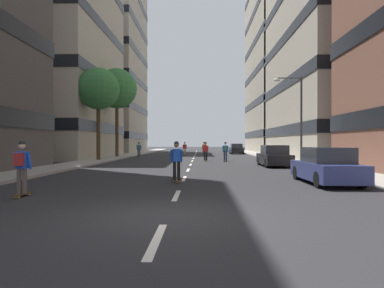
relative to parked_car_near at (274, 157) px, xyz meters
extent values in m
plane|color=#28282B|center=(-6.04, 13.31, -0.70)|extent=(177.85, 177.85, 0.00)
cube|color=#9E9991|center=(-14.62, 17.02, -0.63)|extent=(2.67, 81.52, 0.14)
cube|color=#9E9991|center=(2.53, 17.02, -0.63)|extent=(2.67, 81.52, 0.14)
cube|color=silver|center=(-6.04, -18.33, -0.70)|extent=(0.16, 2.20, 0.01)
cube|color=silver|center=(-6.04, -13.33, -0.70)|extent=(0.16, 2.20, 0.01)
cube|color=silver|center=(-6.04, -8.33, -0.70)|extent=(0.16, 2.20, 0.01)
cube|color=silver|center=(-6.04, -3.33, -0.70)|extent=(0.16, 2.20, 0.01)
cube|color=silver|center=(-6.04, 1.67, -0.70)|extent=(0.16, 2.20, 0.01)
cube|color=silver|center=(-6.04, 6.67, -0.70)|extent=(0.16, 2.20, 0.01)
cube|color=silver|center=(-6.04, 11.67, -0.70)|extent=(0.16, 2.20, 0.01)
cube|color=silver|center=(-6.04, 16.67, -0.70)|extent=(0.16, 2.20, 0.01)
cube|color=silver|center=(-6.04, 21.67, -0.70)|extent=(0.16, 2.20, 0.01)
cube|color=silver|center=(-6.04, 26.67, -0.70)|extent=(0.16, 2.20, 0.01)
cube|color=silver|center=(-6.04, 31.67, -0.70)|extent=(0.16, 2.20, 0.01)
cube|color=silver|center=(-6.04, 36.67, -0.70)|extent=(0.16, 2.20, 0.01)
cube|color=silver|center=(-6.04, 41.67, -0.70)|extent=(0.16, 2.20, 0.01)
cube|color=silver|center=(-6.04, 46.67, -0.70)|extent=(0.16, 2.20, 0.01)
cube|color=#B2A893|center=(-24.03, 13.45, 10.37)|extent=(16.16, 17.28, 22.14)
cube|color=black|center=(-24.03, 13.45, 2.62)|extent=(16.28, 17.40, 1.10)
cube|color=black|center=(-24.03, 13.45, 8.16)|extent=(16.28, 17.40, 1.10)
cube|color=black|center=(-24.03, 13.45, 13.69)|extent=(16.28, 17.40, 1.10)
cube|color=#B2A893|center=(-24.03, 34.19, 15.77)|extent=(16.16, 17.33, 32.93)
cube|color=black|center=(-24.03, 34.19, 2.12)|extent=(16.28, 17.45, 1.10)
cube|color=black|center=(-24.03, 34.19, 6.83)|extent=(16.28, 17.45, 1.10)
cube|color=black|center=(-24.03, 34.19, 11.53)|extent=(16.28, 17.45, 1.10)
cube|color=black|center=(-24.03, 34.19, 16.24)|extent=(16.28, 17.45, 1.10)
cube|color=black|center=(-24.03, 34.19, 20.94)|extent=(16.28, 17.45, 1.10)
cube|color=black|center=(-24.03, 34.19, 25.64)|extent=(16.28, 17.45, 1.10)
cube|color=#BCB29E|center=(11.95, 13.45, 14.35)|extent=(16.16, 22.24, 30.10)
cube|color=black|center=(11.95, 13.45, 2.31)|extent=(16.28, 22.36, 1.10)
cube|color=black|center=(11.95, 13.45, 7.33)|extent=(16.28, 22.36, 1.10)
cube|color=black|center=(11.95, 13.45, 12.34)|extent=(16.28, 22.36, 1.10)
cube|color=#B2A893|center=(11.95, 34.19, 14.87)|extent=(16.16, 21.65, 31.13)
cube|color=black|center=(11.95, 34.19, 2.41)|extent=(16.28, 21.77, 1.10)
cube|color=black|center=(11.95, 34.19, 7.60)|extent=(16.28, 21.77, 1.10)
cube|color=black|center=(11.95, 34.19, 12.79)|extent=(16.28, 21.77, 1.10)
cube|color=black|center=(11.95, 34.19, 17.98)|extent=(16.28, 21.77, 1.10)
cube|color=black|center=(11.95, 34.19, 23.17)|extent=(16.28, 21.77, 1.10)
cube|color=black|center=(0.00, 0.04, -0.17)|extent=(1.80, 4.40, 0.70)
cube|color=#2D3338|center=(0.00, -0.11, 0.50)|extent=(1.60, 2.10, 0.64)
cylinder|color=black|center=(-0.80, 1.49, -0.38)|extent=(0.22, 0.64, 0.64)
cylinder|color=black|center=(0.80, 1.49, -0.38)|extent=(0.22, 0.64, 0.64)
cylinder|color=black|center=(-0.80, -1.41, -0.38)|extent=(0.22, 0.64, 0.64)
cylinder|color=black|center=(0.80, -1.41, -0.38)|extent=(0.22, 0.64, 0.64)
cube|color=black|center=(0.00, 25.64, -0.17)|extent=(1.80, 4.40, 0.70)
cube|color=#2D3338|center=(0.00, 25.49, 0.50)|extent=(1.60, 2.10, 0.64)
cylinder|color=black|center=(-0.80, 27.09, -0.38)|extent=(0.22, 0.64, 0.64)
cylinder|color=black|center=(0.80, 27.09, -0.38)|extent=(0.22, 0.64, 0.64)
cylinder|color=black|center=(-0.80, 24.19, -0.38)|extent=(0.22, 0.64, 0.64)
cylinder|color=black|center=(0.80, 24.19, -0.38)|extent=(0.22, 0.64, 0.64)
cube|color=navy|center=(0.00, -10.00, -0.17)|extent=(1.80, 4.40, 0.70)
cube|color=#2D3338|center=(0.00, -10.15, 0.50)|extent=(1.60, 2.10, 0.64)
cylinder|color=black|center=(-0.80, -8.55, -0.38)|extent=(0.22, 0.64, 0.64)
cylinder|color=black|center=(0.80, -8.55, -0.38)|extent=(0.22, 0.64, 0.64)
cylinder|color=black|center=(-0.80, -11.45, -0.38)|extent=(0.22, 0.64, 0.64)
cylinder|color=black|center=(0.80, -11.45, -0.38)|extent=(0.22, 0.64, 0.64)
cylinder|color=#4C3823|center=(-14.62, 6.28, 2.01)|extent=(0.36, 0.36, 5.15)
sphere|color=#387A3D|center=(-14.62, 6.28, 5.92)|extent=(3.81, 3.81, 3.81)
cylinder|color=#4C3823|center=(-14.62, 13.08, 2.46)|extent=(0.36, 0.36, 6.03)
sphere|color=#387A3D|center=(-14.62, 13.08, 7.03)|extent=(4.46, 4.46, 4.46)
cylinder|color=#3F3F44|center=(2.27, 1.12, 2.69)|extent=(0.16, 0.16, 6.50)
cylinder|color=#3F3F44|center=(1.37, 1.12, 5.84)|extent=(1.80, 0.10, 0.10)
ellipsoid|color=silver|center=(0.47, 1.12, 5.69)|extent=(0.50, 0.30, 0.24)
cube|color=brown|center=(-12.38, 14.30, -0.62)|extent=(0.26, 0.91, 0.02)
cylinder|color=#D8BF4C|center=(-12.40, 14.62, -0.66)|extent=(0.18, 0.08, 0.07)
cylinder|color=#D8BF4C|center=(-12.36, 13.98, -0.66)|extent=(0.18, 0.08, 0.07)
cylinder|color=#2D334C|center=(-12.47, 14.30, -0.21)|extent=(0.15, 0.15, 0.80)
cylinder|color=#2D334C|center=(-12.29, 14.31, -0.21)|extent=(0.15, 0.15, 0.80)
cube|color=blue|center=(-12.38, 14.30, 0.47)|extent=(0.33, 0.22, 0.55)
cylinder|color=blue|center=(-12.60, 14.34, 0.44)|extent=(0.11, 0.23, 0.55)
cylinder|color=blue|center=(-12.17, 14.37, 0.44)|extent=(0.11, 0.23, 0.55)
sphere|color=#997051|center=(-12.38, 14.32, 0.92)|extent=(0.22, 0.22, 0.22)
sphere|color=black|center=(-12.38, 14.32, 0.97)|extent=(0.21, 0.21, 0.21)
cube|color=#4C8C4C|center=(-12.37, 14.12, 0.50)|extent=(0.27, 0.18, 0.40)
cube|color=brown|center=(-10.94, -13.73, -0.62)|extent=(0.21, 0.90, 0.02)
cylinder|color=#D8BF4C|center=(-10.94, -13.41, -0.66)|extent=(0.18, 0.07, 0.07)
cylinder|color=#D8BF4C|center=(-10.93, -14.05, -0.66)|extent=(0.18, 0.07, 0.07)
cylinder|color=#594C47|center=(-11.03, -13.73, -0.21)|extent=(0.14, 0.14, 0.80)
cylinder|color=#594C47|center=(-10.85, -13.73, -0.21)|extent=(0.14, 0.14, 0.80)
cube|color=blue|center=(-10.94, -13.73, 0.47)|extent=(0.32, 0.20, 0.55)
cylinder|color=blue|center=(-11.16, -13.68, 0.44)|extent=(0.09, 0.23, 0.55)
cylinder|color=blue|center=(-10.72, -13.68, 0.44)|extent=(0.09, 0.23, 0.55)
sphere|color=beige|center=(-10.94, -13.71, 0.92)|extent=(0.22, 0.22, 0.22)
sphere|color=black|center=(-10.94, -13.71, 0.97)|extent=(0.21, 0.21, 0.21)
cube|color=#A52626|center=(-10.93, -13.91, 0.50)|extent=(0.26, 0.16, 0.40)
cube|color=brown|center=(-4.82, 6.46, -0.62)|extent=(0.23, 0.91, 0.02)
cylinder|color=#D8BF4C|center=(-4.83, 6.78, -0.66)|extent=(0.18, 0.08, 0.07)
cylinder|color=#D8BF4C|center=(-4.81, 6.14, -0.66)|extent=(0.18, 0.08, 0.07)
cylinder|color=black|center=(-4.91, 6.46, -0.21)|extent=(0.14, 0.14, 0.80)
cylinder|color=black|center=(-4.73, 6.47, -0.21)|extent=(0.14, 0.14, 0.80)
cube|color=red|center=(-4.82, 6.46, 0.47)|extent=(0.33, 0.21, 0.55)
cylinder|color=red|center=(-5.04, 6.51, 0.44)|extent=(0.10, 0.23, 0.55)
cylinder|color=red|center=(-4.60, 6.52, 0.44)|extent=(0.10, 0.23, 0.55)
sphere|color=#997051|center=(-4.82, 6.48, 0.92)|extent=(0.22, 0.22, 0.22)
sphere|color=black|center=(-4.82, 6.48, 0.97)|extent=(0.21, 0.21, 0.21)
cube|color=brown|center=(-4.80, 21.26, -0.62)|extent=(0.32, 0.92, 0.02)
cylinder|color=#D8BF4C|center=(-4.85, 21.58, -0.66)|extent=(0.19, 0.09, 0.07)
cylinder|color=#D8BF4C|center=(-4.76, 20.94, -0.66)|extent=(0.19, 0.09, 0.07)
cylinder|color=#2D334C|center=(-4.89, 21.25, -0.21)|extent=(0.16, 0.16, 0.80)
cylinder|color=#2D334C|center=(-4.71, 21.27, -0.21)|extent=(0.16, 0.16, 0.80)
cube|color=orange|center=(-4.80, 21.26, 0.47)|extent=(0.34, 0.24, 0.55)
cylinder|color=orange|center=(-5.03, 21.28, 0.44)|extent=(0.12, 0.24, 0.55)
cylinder|color=orange|center=(-4.59, 21.34, 0.44)|extent=(0.12, 0.24, 0.55)
sphere|color=#997051|center=(-4.81, 21.28, 0.92)|extent=(0.22, 0.22, 0.22)
sphere|color=black|center=(-4.81, 21.28, 0.97)|extent=(0.21, 0.21, 0.21)
cube|color=brown|center=(-3.07, 5.64, -0.62)|extent=(0.41, 0.92, 0.02)
cylinder|color=#D8BF4C|center=(-3.00, 5.95, -0.66)|extent=(0.19, 0.11, 0.07)
cylinder|color=#D8BF4C|center=(-3.15, 5.33, -0.66)|extent=(0.19, 0.11, 0.07)
cylinder|color=#2D334C|center=(-3.16, 5.67, -0.21)|extent=(0.17, 0.17, 0.80)
cylinder|color=#2D334C|center=(-2.99, 5.62, -0.21)|extent=(0.17, 0.17, 0.80)
cube|color=blue|center=(-3.07, 5.64, 0.47)|extent=(0.36, 0.27, 0.55)
cylinder|color=blue|center=(-3.27, 5.75, 0.44)|extent=(0.14, 0.24, 0.55)
cylinder|color=blue|center=(-2.85, 5.64, 0.44)|extent=(0.14, 0.24, 0.55)
sphere|color=beige|center=(-3.07, 5.66, 0.92)|extent=(0.22, 0.22, 0.22)
sphere|color=black|center=(-3.07, 5.66, 0.97)|extent=(0.21, 0.21, 0.21)
cube|color=#4C8C4C|center=(-3.12, 5.47, 0.50)|extent=(0.29, 0.22, 0.40)
cube|color=brown|center=(-6.30, -9.71, -0.62)|extent=(0.37, 0.92, 0.02)
cylinder|color=#D8BF4C|center=(-6.36, -9.40, -0.66)|extent=(0.19, 0.10, 0.07)
cylinder|color=#D8BF4C|center=(-6.24, -10.03, -0.66)|extent=(0.19, 0.10, 0.07)
cylinder|color=black|center=(-6.39, -9.73, -0.21)|extent=(0.16, 0.16, 0.80)
cylinder|color=black|center=(-6.21, -9.70, -0.21)|extent=(0.16, 0.16, 0.80)
cube|color=blue|center=(-6.30, -9.71, 0.47)|extent=(0.35, 0.26, 0.55)
cylinder|color=blue|center=(-6.53, -9.71, 0.44)|extent=(0.13, 0.24, 0.55)
cylinder|color=blue|center=(-6.10, -9.62, 0.44)|extent=(0.13, 0.24, 0.55)
sphere|color=#997051|center=(-6.31, -9.69, 0.92)|extent=(0.22, 0.22, 0.22)
sphere|color=black|center=(-6.31, -9.69, 0.97)|extent=(0.21, 0.21, 0.21)
cube|color=brown|center=(-7.38, 20.19, -0.62)|extent=(0.23, 0.91, 0.02)
cylinder|color=#D8BF4C|center=(-7.37, 20.51, -0.66)|extent=(0.18, 0.08, 0.07)
cylinder|color=#D8BF4C|center=(-7.39, 19.87, -0.66)|extent=(0.18, 0.08, 0.07)
cylinder|color=tan|center=(-7.47, 20.19, -0.21)|extent=(0.14, 0.14, 0.80)
cylinder|color=tan|center=(-7.29, 20.19, -0.21)|extent=(0.14, 0.14, 0.80)
cube|color=red|center=(-7.38, 20.19, 0.47)|extent=(0.33, 0.21, 0.55)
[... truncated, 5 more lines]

